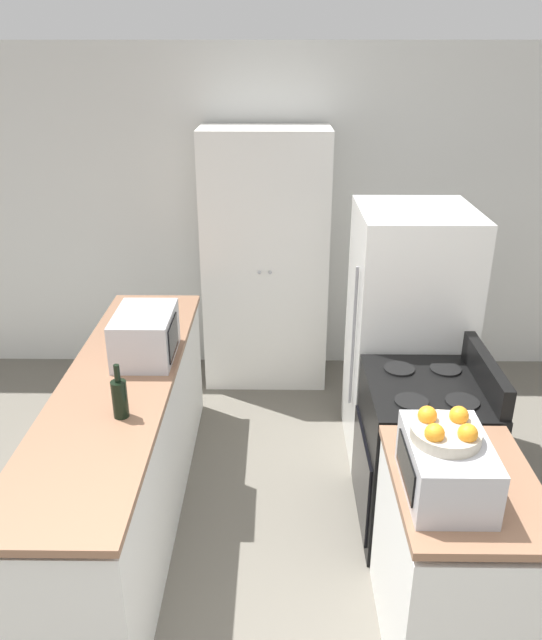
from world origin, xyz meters
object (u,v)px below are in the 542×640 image
(microwave, at_px, (145,335))
(fruit_bowl, at_px, (446,431))
(stove, at_px, (421,455))
(refrigerator, at_px, (406,336))
(toaster_oven, at_px, (446,467))
(pantry_cabinet, at_px, (265,261))
(wine_bottle, at_px, (120,398))

(microwave, height_order, fruit_bowl, fruit_bowl)
(stove, height_order, refrigerator, refrigerator)
(refrigerator, xyz_separation_m, toaster_oven, (-0.16, -1.64, 0.20))
(pantry_cabinet, bearing_deg, toaster_oven, -73.70)
(pantry_cabinet, distance_m, fruit_bowl, 2.72)
(toaster_oven, bearing_deg, microwave, 140.43)
(fruit_bowl, bearing_deg, stove, 79.97)
(refrigerator, bearing_deg, toaster_oven, -95.74)
(microwave, bearing_deg, refrigerator, 16.25)
(fruit_bowl, bearing_deg, toaster_oven, -45.27)
(refrigerator, height_order, fruit_bowl, refrigerator)
(wine_bottle, bearing_deg, refrigerator, 34.61)
(stove, distance_m, fruit_bowl, 1.12)
(pantry_cabinet, relative_size, microwave, 4.42)
(microwave, relative_size, toaster_oven, 1.01)
(toaster_oven, bearing_deg, pantry_cabinet, 106.30)
(stove, bearing_deg, fruit_bowl, -100.03)
(pantry_cabinet, xyz_separation_m, wine_bottle, (-0.66, -2.08, 0.00))
(pantry_cabinet, height_order, microwave, pantry_cabinet)
(stove, height_order, fruit_bowl, fruit_bowl)
(toaster_oven, bearing_deg, wine_bottle, 159.17)
(pantry_cabinet, distance_m, microwave, 1.59)
(microwave, bearing_deg, pantry_cabinet, 65.70)
(wine_bottle, height_order, fruit_bowl, fruit_bowl)
(pantry_cabinet, distance_m, refrigerator, 1.37)
(refrigerator, distance_m, toaster_oven, 1.66)
(fruit_bowl, bearing_deg, pantry_cabinet, 106.10)
(pantry_cabinet, distance_m, wine_bottle, 2.18)
(wine_bottle, relative_size, toaster_oven, 0.61)
(stove, xyz_separation_m, fruit_bowl, (-0.15, -0.84, 0.73))
(stove, relative_size, wine_bottle, 3.83)
(pantry_cabinet, distance_m, toaster_oven, 2.73)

